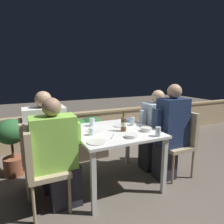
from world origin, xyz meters
name	(u,v)px	position (x,y,z in m)	size (l,w,h in m)	color
ground_plane	(114,183)	(0.00, 0.00, 0.00)	(16.00, 16.00, 0.00)	#665B51
parapet_wall	(79,128)	(0.00, 1.66, 0.33)	(9.00, 0.18, 0.65)	tan
dining_table	(114,136)	(0.00, 0.00, 0.65)	(1.00, 1.00, 0.74)	white
planter_hedge	(76,137)	(-0.25, 0.97, 0.39)	(1.04, 0.47, 0.70)	brown
chair_left_near	(38,162)	(-0.94, -0.16, 0.55)	(0.41, 0.41, 0.92)	tan
person_green_blouse	(58,154)	(-0.74, -0.16, 0.60)	(0.51, 0.26, 1.21)	#282833
chair_left_far	(32,151)	(-0.98, 0.20, 0.55)	(0.41, 0.41, 0.92)	tan
person_white_polo	(49,143)	(-0.78, 0.20, 0.62)	(0.52, 0.26, 1.24)	#282833
chair_right_near	(181,137)	(0.96, -0.17, 0.55)	(0.41, 0.41, 0.92)	tan
person_navy_jumper	(170,132)	(0.76, -0.17, 0.66)	(0.47, 0.26, 1.30)	#282833
chair_right_far	(165,132)	(0.94, 0.15, 0.55)	(0.41, 0.41, 0.92)	tan
person_blue_shirt	(155,130)	(0.74, 0.15, 0.60)	(0.48, 0.26, 1.20)	#282833
beer_bottle	(124,123)	(0.08, -0.09, 0.83)	(0.07, 0.07, 0.26)	brown
plate_0	(96,142)	(-0.37, -0.33, 0.74)	(0.21, 0.21, 0.01)	silver
plate_1	(96,130)	(-0.23, 0.07, 0.74)	(0.23, 0.23, 0.01)	white
plate_2	(120,126)	(0.15, 0.13, 0.74)	(0.18, 0.18, 0.01)	silver
bowl_0	(146,129)	(0.34, -0.21, 0.76)	(0.13, 0.13, 0.05)	silver
bowl_1	(129,120)	(0.39, 0.31, 0.76)	(0.16, 0.16, 0.04)	#4C709E
bowl_2	(131,136)	(0.05, -0.34, 0.76)	(0.14, 0.14, 0.04)	silver
glass_cup_0	(92,122)	(-0.19, 0.30, 0.79)	(0.07, 0.07, 0.11)	silver
glass_cup_1	(158,132)	(0.35, -0.43, 0.79)	(0.06, 0.06, 0.11)	silver
glass_cup_2	(91,132)	(-0.33, -0.07, 0.78)	(0.07, 0.07, 0.09)	silver
glass_cup_3	(132,121)	(0.32, 0.10, 0.79)	(0.07, 0.07, 0.11)	silver
fork_0	(113,136)	(-0.13, -0.23, 0.74)	(0.12, 0.15, 0.01)	silver
potted_plant	(12,141)	(-1.21, 0.82, 0.50)	(0.39, 0.39, 0.82)	#9E5638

